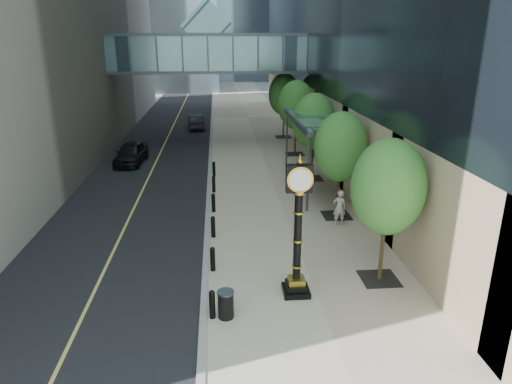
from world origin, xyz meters
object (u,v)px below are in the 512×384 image
(trash_bin, at_px, (226,305))
(pedestrian, at_px, (339,208))
(car_near, at_px, (131,153))
(car_far, at_px, (196,122))
(street_clock, at_px, (298,238))

(trash_bin, distance_m, pedestrian, 9.26)
(trash_bin, height_order, car_near, car_near)
(trash_bin, relative_size, car_far, 0.21)
(trash_bin, bearing_deg, street_clock, 26.59)
(pedestrian, height_order, car_near, pedestrian)
(trash_bin, bearing_deg, pedestrian, 52.33)
(trash_bin, xyz_separation_m, pedestrian, (5.66, 7.32, 0.44))
(car_near, bearing_deg, street_clock, -59.68)
(pedestrian, bearing_deg, street_clock, 62.43)
(pedestrian, xyz_separation_m, car_far, (-7.94, 25.69, -0.24))
(pedestrian, height_order, car_far, pedestrian)
(car_far, bearing_deg, trash_bin, 88.19)
(car_near, height_order, car_far, car_near)
(street_clock, height_order, pedestrian, street_clock)
(pedestrian, distance_m, car_far, 26.89)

